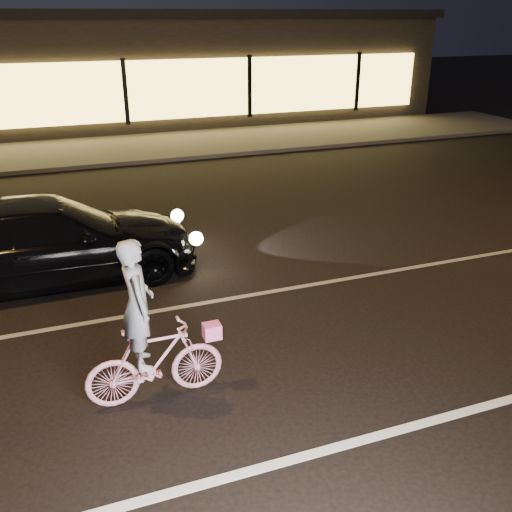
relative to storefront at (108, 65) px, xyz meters
name	(u,v)px	position (x,y,z in m)	size (l,w,h in m)	color
ground	(315,361)	(0.00, -18.97, -2.15)	(90.00, 90.00, 0.00)	black
lane_stripe_near	(378,436)	(0.00, -20.47, -2.14)	(60.00, 0.12, 0.01)	silver
lane_stripe_far	(259,294)	(0.00, -16.97, -2.14)	(60.00, 0.10, 0.01)	gray
sidewalk	(138,148)	(0.00, -5.97, -2.09)	(30.00, 4.00, 0.12)	#383533
storefront	(108,65)	(0.00, 0.00, 0.00)	(25.40, 8.42, 4.20)	black
cyclist	(150,345)	(-2.06, -19.00, -1.45)	(1.57, 0.54, 1.97)	#D9356A
sedan	(50,241)	(-2.97, -15.28, -1.46)	(4.77, 2.01, 1.37)	black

